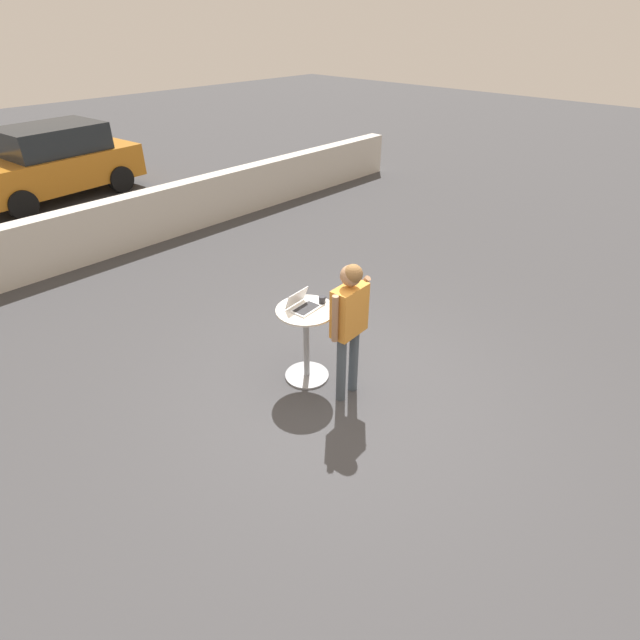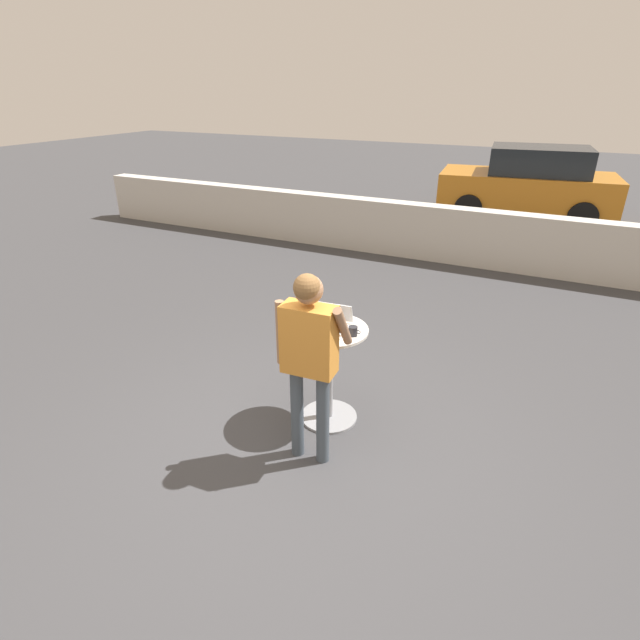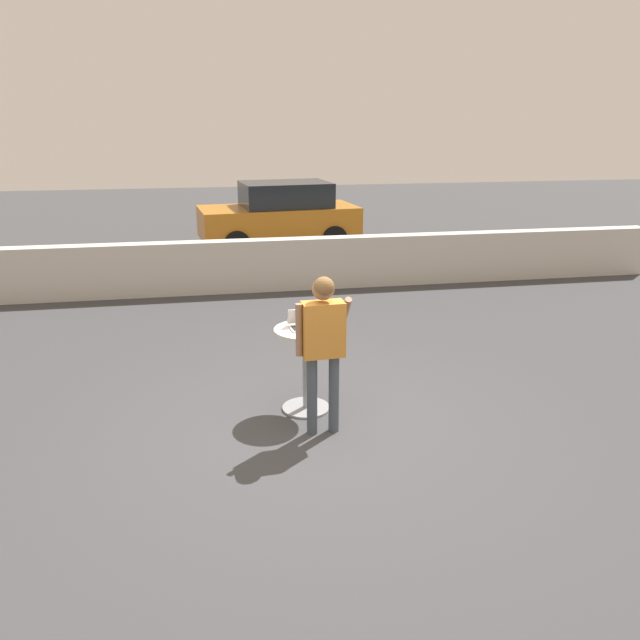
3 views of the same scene
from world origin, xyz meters
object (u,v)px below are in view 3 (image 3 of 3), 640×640
(cafe_table, at_px, (306,362))
(laptop, at_px, (304,324))
(standing_person, at_px, (323,335))
(parked_car_near_street, at_px, (280,215))
(coffee_mug, at_px, (327,325))

(cafe_table, relative_size, laptop, 2.69)
(laptop, bearing_deg, cafe_table, -83.87)
(standing_person, bearing_deg, cafe_table, 98.64)
(standing_person, relative_size, parked_car_near_street, 0.42)
(cafe_table, height_order, laptop, laptop)
(laptop, bearing_deg, coffee_mug, -17.26)
(laptop, relative_size, coffee_mug, 3.28)
(coffee_mug, bearing_deg, standing_person, -105.52)
(laptop, height_order, standing_person, standing_person)
(cafe_table, distance_m, coffee_mug, 0.50)
(coffee_mug, relative_size, parked_car_near_street, 0.03)
(cafe_table, bearing_deg, laptop, 96.13)
(laptop, bearing_deg, parked_car_near_street, 84.73)
(cafe_table, relative_size, standing_person, 0.57)
(cafe_table, xyz_separation_m, parked_car_near_street, (0.85, 9.35, 0.25))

